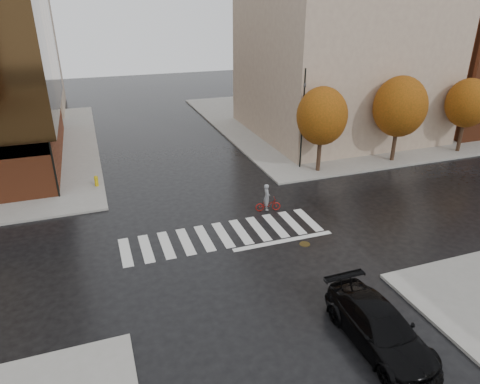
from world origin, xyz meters
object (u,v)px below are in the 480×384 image
object	(u,v)px
cyclist	(268,202)
fire_hydrant	(96,180)
traffic_light_nw	(49,144)
traffic_light_ne	(303,112)
sedan	(379,327)

from	to	relation	value
cyclist	fire_hydrant	bearing A→B (deg)	64.50
fire_hydrant	traffic_light_nw	bearing A→B (deg)	-158.20
cyclist	traffic_light_ne	bearing A→B (deg)	-30.67
sedan	fire_hydrant	distance (m)	21.91
cyclist	fire_hydrant	size ratio (longest dim) A/B	2.36
traffic_light_nw	fire_hydrant	bearing A→B (deg)	126.17
sedan	traffic_light_nw	world-z (taller)	traffic_light_nw
traffic_light_nw	fire_hydrant	world-z (taller)	traffic_light_nw
sedan	cyclist	distance (m)	12.18
cyclist	traffic_light_ne	distance (m)	8.99
traffic_light_ne	fire_hydrant	size ratio (longest dim) A/B	9.77
sedan	traffic_light_ne	size ratio (longest dim) A/B	0.72
sedan	traffic_light_nw	size ratio (longest dim) A/B	0.83
cyclist	traffic_light_ne	size ratio (longest dim) A/B	0.24
cyclist	traffic_light_nw	size ratio (longest dim) A/B	0.28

